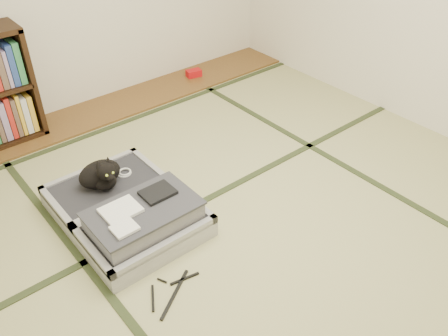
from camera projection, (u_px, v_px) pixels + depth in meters
floor at (252, 226)px, 3.11m from camera, size 4.50×4.50×0.00m
wood_strip at (106, 109)px, 4.35m from camera, size 4.00×0.50×0.02m
red_item at (194, 73)px, 4.88m from camera, size 0.17×0.12×0.07m
room_shell at (263, 0)px, 2.25m from camera, size 4.50×4.50×4.50m
tatami_borders at (206, 189)px, 3.42m from camera, size 4.00×4.50×0.01m
suitcase at (129, 211)px, 3.07m from camera, size 0.75×1.01×0.30m
cat at (101, 174)px, 3.16m from camera, size 0.34×0.34×0.27m
cable_coil at (124, 173)px, 3.33m from camera, size 0.10×0.10×0.03m
hanger at (172, 291)px, 2.67m from camera, size 0.36×0.26×0.01m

